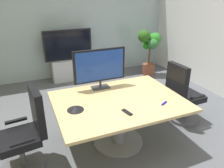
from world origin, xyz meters
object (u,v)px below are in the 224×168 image
office_chair_left (27,137)px  office_chair_right (182,98)px  conference_table (119,110)px  remote_control (127,112)px  potted_plant (150,47)px  tv_monitor (100,67)px  wall_display_unit (69,63)px  conference_phone (75,108)px

office_chair_left → office_chair_right: same height
conference_table → office_chair_left: (-1.29, 0.01, -0.11)m
conference_table → remote_control: (-0.05, -0.37, 0.18)m
potted_plant → tv_monitor: bearing=-138.1°
wall_display_unit → potted_plant: wall_display_unit is taller
potted_plant → office_chair_left: bearing=-144.1°
conference_table → office_chair_right: office_chair_right is taller
conference_table → remote_control: size_ratio=10.72×
conference_table → wall_display_unit: size_ratio=1.39×
conference_table → potted_plant: bearing=50.1°
office_chair_left → conference_phone: office_chair_left is taller
wall_display_unit → potted_plant: 2.18m
office_chair_right → remote_control: bearing=108.2°
conference_table → remote_control: 0.42m
office_chair_right → wall_display_unit: (-1.38, 2.75, -0.01)m
potted_plant → remote_control: potted_plant is taller
conference_table → tv_monitor: (-0.10, 0.51, 0.53)m
wall_display_unit → remote_control: wall_display_unit is taller
tv_monitor → remote_control: (0.04, -0.88, -0.35)m
conference_table → office_chair_left: bearing=179.4°
wall_display_unit → remote_control: (0.04, -3.24, 0.31)m
conference_phone → remote_control: (0.59, -0.33, -0.02)m
office_chair_right → potted_plant: bearing=-19.6°
office_chair_left → remote_control: office_chair_left is taller
tv_monitor → remote_control: 0.95m
tv_monitor → potted_plant: bearing=41.9°
tv_monitor → remote_control: bearing=-87.1°
potted_plant → conference_phone: (-2.66, -2.45, -0.00)m
office_chair_left → conference_phone: 0.72m
potted_plant → remote_control: size_ratio=7.31×
conference_table → office_chair_right: (1.29, 0.13, -0.11)m
tv_monitor → conference_phone: size_ratio=3.82×
potted_plant → conference_phone: 3.61m
conference_table → conference_phone: conference_phone is taller
potted_plant → wall_display_unit: bearing=167.5°
office_chair_left → office_chair_right: bearing=85.8°
office_chair_right → tv_monitor: (-1.38, 0.39, 0.64)m
office_chair_right → conference_phone: office_chair_right is taller
conference_table → tv_monitor: bearing=100.6°
office_chair_left → conference_phone: size_ratio=4.95×
office_chair_left → office_chair_right: 2.58m
office_chair_left → wall_display_unit: 3.10m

